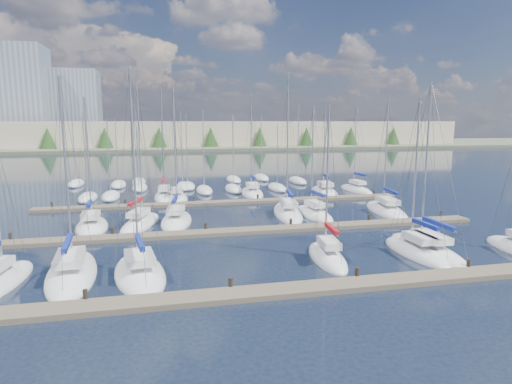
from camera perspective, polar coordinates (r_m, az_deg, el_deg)
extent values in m
plane|color=#1A2334|center=(81.58, -7.06, 2.35)|extent=(400.00, 400.00, 0.00)
cube|color=#6B5E4C|center=(25.78, 5.97, -12.77)|extent=(44.00, 1.80, 0.35)
cylinder|color=#2D261C|center=(25.73, -21.77, -13.11)|extent=(0.26, 0.26, 1.10)
cylinder|color=#2D261C|center=(25.64, -3.40, -12.50)|extent=(0.26, 0.26, 1.10)
cylinder|color=#2D261C|center=(27.95, 13.32, -10.87)|extent=(0.26, 0.26, 1.10)
cylinder|color=#2D261C|center=(32.14, 26.43, -8.92)|extent=(0.26, 0.26, 1.10)
cube|color=#6B5E4C|center=(38.65, -0.65, -5.17)|extent=(44.00, 1.80, 0.35)
cylinder|color=#2D261C|center=(40.60, -29.91, -5.51)|extent=(0.26, 0.26, 1.10)
cylinder|color=#2D261C|center=(38.94, -18.56, -5.33)|extent=(0.26, 0.26, 1.10)
cylinder|color=#2D261C|center=(38.88, -6.72, -4.92)|extent=(0.26, 0.26, 1.10)
cylinder|color=#2D261C|center=(40.44, 4.65, -4.32)|extent=(0.26, 0.26, 1.10)
cylinder|color=#2D261C|center=(43.44, 14.81, -3.65)|extent=(0.26, 0.26, 1.10)
cylinder|color=#2D261C|center=(47.61, 23.41, -2.99)|extent=(0.26, 0.26, 1.10)
cube|color=#6B5E4C|center=(52.11, -3.84, -1.39)|extent=(44.00, 1.80, 0.35)
cylinder|color=#2D261C|center=(53.80, -25.56, -1.79)|extent=(0.26, 0.26, 1.10)
cylinder|color=#2D261C|center=(52.56, -17.04, -1.52)|extent=(0.26, 0.26, 1.10)
cylinder|color=#2D261C|center=(52.52, -8.31, -1.22)|extent=(0.26, 0.26, 1.10)
cylinder|color=#2D261C|center=(53.68, 0.24, -0.89)|extent=(0.26, 0.26, 1.10)
cylinder|color=#2D261C|center=(55.98, 8.25, -0.56)|extent=(0.26, 0.26, 1.10)
cylinder|color=#2D261C|center=(59.27, 15.50, -0.26)|extent=(0.26, 0.26, 1.10)
ellipsoid|color=white|center=(43.11, -10.55, -3.94)|extent=(3.96, 8.62, 1.60)
cube|color=maroon|center=(43.11, -10.55, -3.94)|extent=(2.01, 4.15, 0.12)
cube|color=silver|center=(42.43, -10.66, -2.36)|extent=(1.96, 3.09, 0.50)
cylinder|color=#9EA0A5|center=(42.73, -10.76, 5.57)|extent=(0.14, 0.14, 12.08)
cylinder|color=#9EA0A5|center=(41.58, -10.79, -1.12)|extent=(0.55, 3.48, 0.10)
cube|color=navy|center=(41.56, -10.79, -0.96)|extent=(0.71, 3.22, 0.30)
ellipsoid|color=white|center=(60.52, 9.10, -0.08)|extent=(4.63, 9.42, 1.60)
cube|color=silver|center=(59.88, 9.22, 1.08)|extent=(2.25, 3.40, 0.50)
cylinder|color=#9EA0A5|center=(60.51, 9.12, 6.20)|extent=(0.14, 0.14, 11.08)
cylinder|color=#9EA0A5|center=(59.05, 9.40, 1.98)|extent=(0.73, 3.75, 0.10)
cube|color=navy|center=(59.03, 9.40, 2.10)|extent=(0.87, 3.48, 0.30)
ellipsoid|color=white|center=(63.14, 13.17, 0.18)|extent=(3.02, 7.99, 1.60)
cube|color=black|center=(63.14, 13.17, 0.18)|extent=(1.54, 3.84, 0.12)
cube|color=silver|center=(62.62, 13.40, 1.30)|extent=(1.51, 2.84, 0.50)
cylinder|color=#9EA0A5|center=(62.99, 13.10, 6.19)|extent=(0.14, 0.14, 11.06)
cylinder|color=#9EA0A5|center=(61.96, 13.73, 2.18)|extent=(0.42, 3.27, 0.10)
cube|color=navy|center=(61.94, 13.74, 2.29)|extent=(0.59, 3.03, 0.30)
ellipsoid|color=white|center=(31.67, 9.47, -8.78)|extent=(2.95, 7.20, 1.60)
cube|color=maroon|center=(31.67, 9.47, -8.78)|extent=(1.50, 3.47, 0.12)
cube|color=silver|center=(30.97, 9.71, -6.69)|extent=(1.47, 2.57, 0.50)
cylinder|color=#9EA0A5|center=(30.90, 9.49, 2.18)|extent=(0.14, 0.14, 9.90)
cylinder|color=#9EA0A5|center=(30.18, 10.05, -5.07)|extent=(0.43, 2.93, 0.10)
cube|color=maroon|center=(30.15, 10.06, -4.84)|extent=(0.60, 2.72, 0.30)
ellipsoid|color=white|center=(46.25, 4.25, -2.90)|extent=(4.60, 10.89, 1.60)
cube|color=maroon|center=(46.25, 4.25, -2.90)|extent=(2.32, 5.24, 0.12)
cube|color=silver|center=(45.48, 4.35, -1.43)|extent=(2.17, 3.91, 0.50)
cylinder|color=#9EA0A5|center=(46.08, 4.24, 7.05)|extent=(0.14, 0.14, 13.82)
cylinder|color=#9EA0A5|center=(44.47, 4.50, -0.31)|extent=(0.84, 4.39, 0.10)
cube|color=navy|center=(44.45, 4.51, -0.16)|extent=(0.98, 4.07, 0.30)
ellipsoid|color=white|center=(42.89, -21.04, -4.48)|extent=(3.40, 7.75, 1.60)
cube|color=black|center=(42.89, -21.04, -4.48)|extent=(1.75, 3.73, 0.12)
cube|color=silver|center=(42.24, -21.19, -2.89)|extent=(1.77, 2.75, 0.50)
cylinder|color=#9EA0A5|center=(42.49, -21.50, 4.31)|extent=(0.14, 0.14, 10.97)
cylinder|color=#9EA0A5|center=(41.45, -21.34, -1.64)|extent=(0.32, 3.18, 0.10)
cube|color=navy|center=(41.43, -21.35, -1.47)|extent=(0.50, 2.94, 0.30)
ellipsoid|color=white|center=(29.15, -15.23, -10.61)|extent=(4.28, 8.78, 1.60)
cube|color=silver|center=(28.34, -15.26, -8.42)|extent=(2.12, 3.16, 0.50)
cylinder|color=#9EA0A5|center=(28.26, -15.97, 3.56)|extent=(0.14, 0.14, 12.13)
cylinder|color=#9EA0A5|center=(27.40, -15.22, -6.74)|extent=(0.58, 3.52, 0.10)
cube|color=navy|center=(27.36, -15.23, -6.50)|extent=(0.74, 3.27, 0.30)
ellipsoid|color=white|center=(45.84, 7.69, -3.07)|extent=(3.03, 8.10, 1.60)
cube|color=black|center=(45.84, 7.69, -3.07)|extent=(1.56, 3.90, 0.12)
cube|color=silver|center=(45.22, 7.92, -1.56)|extent=(1.58, 2.86, 0.50)
cylinder|color=#9EA0A5|center=(45.51, 7.54, 4.77)|extent=(0.14, 0.14, 10.34)
cylinder|color=#9EA0A5|center=(44.46, 8.28, -0.38)|extent=(0.28, 3.35, 0.10)
cube|color=navy|center=(44.44, 8.28, -0.23)|extent=(0.46, 3.09, 0.30)
ellipsoid|color=white|center=(30.64, -23.33, -10.08)|extent=(3.96, 10.10, 1.60)
cube|color=black|center=(30.64, -23.33, -10.08)|extent=(2.02, 4.86, 0.12)
cube|color=silver|center=(29.78, -23.58, -8.02)|extent=(1.99, 3.59, 0.50)
cylinder|color=#9EA0A5|center=(29.96, -24.03, 2.84)|extent=(0.14, 0.14, 11.53)
cylinder|color=#9EA0A5|center=(28.74, -23.86, -6.47)|extent=(0.49, 4.13, 0.10)
cube|color=navy|center=(28.71, -23.88, -6.24)|extent=(0.65, 3.82, 0.30)
ellipsoid|color=white|center=(57.23, -12.11, -0.71)|extent=(2.98, 8.52, 1.60)
cube|color=black|center=(57.23, -12.11, -0.71)|extent=(1.53, 4.10, 0.12)
cube|color=silver|center=(56.60, -12.17, 0.51)|extent=(1.55, 3.01, 0.50)
cylinder|color=#9EA0A5|center=(57.09, -12.35, 7.00)|extent=(0.14, 0.14, 13.22)
cylinder|color=#9EA0A5|center=(55.79, -12.24, 1.47)|extent=(0.28, 3.53, 0.10)
cube|color=maroon|center=(55.77, -12.24, 1.59)|extent=(0.47, 3.26, 0.30)
ellipsoid|color=white|center=(35.44, 21.76, -7.37)|extent=(2.79, 9.55, 1.60)
cube|color=silver|center=(34.72, 22.33, -5.52)|extent=(1.51, 3.35, 0.50)
cylinder|color=#9EA0A5|center=(34.81, 21.76, 3.87)|extent=(0.14, 0.14, 11.63)
cylinder|color=#9EA0A5|center=(33.87, 23.16, -4.10)|extent=(0.15, 4.00, 0.10)
cube|color=navy|center=(33.85, 23.17, -3.91)|extent=(0.35, 3.68, 0.30)
ellipsoid|color=white|center=(55.50, -10.47, -0.97)|extent=(2.72, 7.32, 1.60)
cube|color=silver|center=(54.93, -10.50, 0.30)|extent=(1.48, 2.57, 0.50)
cylinder|color=#9EA0A5|center=(55.28, -10.71, 6.31)|extent=(0.14, 0.14, 11.92)
cylinder|color=#9EA0A5|center=(54.20, -10.52, 1.30)|extent=(0.13, 3.06, 0.10)
cube|color=navy|center=(54.18, -10.52, 1.43)|extent=(0.33, 2.82, 0.30)
ellipsoid|color=white|center=(58.72, -0.52, -0.25)|extent=(3.56, 8.72, 1.60)
cube|color=silver|center=(58.10, -0.47, 0.95)|extent=(1.81, 3.10, 0.50)
cylinder|color=#9EA0A5|center=(58.63, -0.61, 6.91)|extent=(0.14, 0.14, 12.49)
cylinder|color=#9EA0A5|center=(57.28, -0.39, 1.89)|extent=(0.41, 3.57, 0.10)
cube|color=navy|center=(57.27, -0.39, 2.01)|extent=(0.58, 3.30, 0.30)
ellipsoid|color=white|center=(49.41, 16.90, -2.49)|extent=(4.57, 10.19, 1.60)
cube|color=silver|center=(48.72, 17.17, -1.11)|extent=(2.20, 3.67, 0.50)
cylinder|color=#9EA0A5|center=(49.26, 16.97, 5.54)|extent=(0.14, 0.14, 11.63)
cylinder|color=#9EA0A5|center=(47.82, 17.56, -0.04)|extent=(0.76, 4.09, 0.10)
cube|color=navy|center=(47.80, 17.57, 0.10)|extent=(0.90, 3.80, 0.30)
ellipsoid|color=white|center=(42.64, -15.13, -4.25)|extent=(4.85, 9.12, 1.60)
cube|color=silver|center=(41.96, -15.40, -2.66)|extent=(2.18, 3.33, 0.50)
cylinder|color=#9EA0A5|center=(42.24, -15.25, 5.60)|extent=(0.14, 0.14, 12.44)
cylinder|color=#9EA0A5|center=(41.11, -15.78, -1.43)|extent=(1.13, 3.57, 0.10)
cube|color=maroon|center=(41.09, -15.79, -1.27)|extent=(1.24, 3.34, 0.30)
ellipsoid|color=white|center=(34.68, 20.49, -7.65)|extent=(2.49, 7.71, 1.60)
cube|color=silver|center=(34.03, 20.96, -5.73)|extent=(1.37, 2.70, 0.50)
cylinder|color=#9EA0A5|center=(33.96, 20.53, 2.91)|extent=(0.14, 0.14, 10.56)
cylinder|color=#9EA0A5|center=(33.29, 21.65, -4.24)|extent=(0.10, 3.24, 0.10)
cube|color=navy|center=(33.26, 21.66, -4.03)|extent=(0.30, 2.98, 0.30)
cylinder|color=#9EA0A5|center=(71.78, -23.16, 5.93)|extent=(0.12, 0.12, 11.20)
ellipsoid|color=white|center=(72.34, -22.84, 0.99)|extent=(2.20, 6.40, 1.40)
cylinder|color=#9EA0A5|center=(64.29, -9.23, 5.78)|extent=(0.12, 0.12, 10.14)
ellipsoid|color=white|center=(64.88, -9.10, 0.73)|extent=(2.20, 6.40, 1.40)
cylinder|color=#9EA0A5|center=(64.03, -9.89, 5.90)|extent=(0.12, 0.12, 10.49)
ellipsoid|color=white|center=(64.64, -9.74, 0.68)|extent=(2.20, 6.40, 1.40)
cylinder|color=#9EA0A5|center=(73.20, 0.70, 6.29)|extent=(0.12, 0.12, 10.06)
ellipsoid|color=white|center=(73.73, 0.70, 1.87)|extent=(2.20, 6.40, 1.40)
cylinder|color=#9EA0A5|center=(68.39, -18.09, 5.33)|extent=(0.12, 0.12, 9.39)
ellipsoid|color=white|center=(68.92, -17.87, 0.90)|extent=(2.20, 6.40, 1.40)
cylinder|color=#9EA0A5|center=(57.68, -21.85, 4.69)|extent=(0.12, 0.12, 9.85)
ellipsoid|color=white|center=(58.34, -21.52, -0.77)|extent=(2.20, 6.40, 1.40)
cylinder|color=#9EA0A5|center=(57.96, -19.05, 4.59)|extent=(0.12, 0.12, 9.30)
ellipsoid|color=white|center=(58.59, -18.78, -0.57)|extent=(2.20, 6.40, 1.40)
cylinder|color=#9EA0A5|center=(69.56, 5.65, 6.75)|extent=(0.12, 0.12, 11.68)
ellipsoid|color=white|center=(70.15, 5.56, 1.45)|extent=(2.20, 6.40, 1.40)
cylinder|color=#9EA0A5|center=(60.90, -3.09, 5.51)|extent=(0.12, 0.12, 9.76)
ellipsoid|color=white|center=(61.51, -3.04, 0.37)|extent=(2.20, 6.40, 1.40)
cylinder|color=#9EA0A5|center=(70.67, -15.61, 6.60)|extent=(0.12, 0.12, 11.95)
ellipsoid|color=white|center=(71.26, -15.38, 1.28)|extent=(2.20, 6.40, 1.40)
cylinder|color=#9EA0A5|center=(62.09, 2.86, 4.99)|extent=(0.12, 0.12, 8.46)
ellipsoid|color=white|center=(62.65, 2.83, 0.53)|extent=(2.20, 6.40, 1.40)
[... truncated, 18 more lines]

